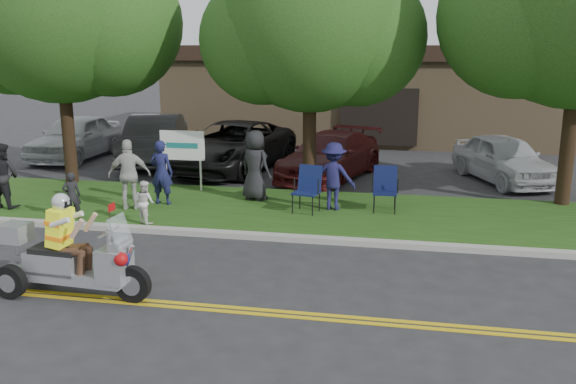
% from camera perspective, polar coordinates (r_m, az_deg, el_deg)
% --- Properties ---
extents(ground, '(120.00, 120.00, 0.00)m').
position_cam_1_polar(ground, '(10.24, -7.27, -9.52)').
color(ground, '#28282B').
rests_on(ground, ground).
extents(centerline_near, '(60.00, 0.10, 0.01)m').
position_cam_1_polar(centerline_near, '(9.74, -8.34, -10.78)').
color(centerline_near, gold).
rests_on(centerline_near, ground).
extents(centerline_far, '(60.00, 0.10, 0.01)m').
position_cam_1_polar(centerline_far, '(9.88, -8.03, -10.41)').
color(centerline_far, gold).
rests_on(centerline_far, ground).
extents(curb, '(60.00, 0.25, 0.12)m').
position_cam_1_polar(curb, '(12.97, -3.10, -4.12)').
color(curb, '#A8A89E').
rests_on(curb, ground).
extents(grass_verge, '(60.00, 4.00, 0.10)m').
position_cam_1_polar(grass_verge, '(14.98, -1.12, -1.69)').
color(grass_verge, '#1F4512').
rests_on(grass_verge, ground).
extents(commercial_building, '(18.00, 8.20, 4.00)m').
position_cam_1_polar(commercial_building, '(28.00, 8.92, 9.34)').
color(commercial_building, '#9E7F5B').
rests_on(commercial_building, ground).
extents(tree_left, '(6.62, 5.40, 7.78)m').
position_cam_1_polar(tree_left, '(18.58, -20.48, 15.38)').
color(tree_left, '#332114').
rests_on(tree_left, ground).
extents(tree_mid, '(5.88, 4.80, 7.05)m').
position_cam_1_polar(tree_mid, '(16.36, 2.31, 15.09)').
color(tree_mid, '#332114').
rests_on(tree_mid, ground).
extents(business_sign, '(1.25, 0.06, 1.75)m').
position_cam_1_polar(business_sign, '(16.85, -9.85, 4.01)').
color(business_sign, silver).
rests_on(business_sign, ground).
extents(trike_scooter, '(2.63, 0.90, 1.72)m').
position_cam_1_polar(trike_scooter, '(10.57, -19.90, -6.02)').
color(trike_scooter, black).
rests_on(trike_scooter, ground).
extents(lawn_chair_a, '(0.69, 0.71, 1.10)m').
position_cam_1_polar(lawn_chair_a, '(14.57, 1.90, 0.59)').
color(lawn_chair_a, black).
rests_on(lawn_chair_a, grass_verge).
extents(lawn_chair_b, '(0.58, 0.60, 1.07)m').
position_cam_1_polar(lawn_chair_b, '(14.82, 9.07, 0.58)').
color(lawn_chair_b, black).
rests_on(lawn_chair_b, grass_verge).
extents(spectator_adult_left, '(0.61, 0.42, 1.62)m').
position_cam_1_polar(spectator_adult_left, '(15.51, -11.75, 1.82)').
color(spectator_adult_left, '#1A1C49').
rests_on(spectator_adult_left, grass_verge).
extents(spectator_adult_mid, '(0.88, 0.74, 1.61)m').
position_cam_1_polar(spectator_adult_mid, '(16.42, -25.11, 1.43)').
color(spectator_adult_mid, black).
rests_on(spectator_adult_mid, grass_verge).
extents(spectator_adult_right, '(1.08, 0.71, 1.71)m').
position_cam_1_polar(spectator_adult_right, '(15.18, -14.62, 1.58)').
color(spectator_adult_right, '#BBBBB5').
rests_on(spectator_adult_right, grass_verge).
extents(spectator_chair_a, '(1.12, 0.72, 1.64)m').
position_cam_1_polar(spectator_chair_a, '(14.73, 4.30, 1.49)').
color(spectator_chair_a, '#1B1A49').
rests_on(spectator_chair_a, grass_verge).
extents(spectator_chair_b, '(1.04, 0.90, 1.80)m').
position_cam_1_polar(spectator_chair_b, '(15.63, -3.09, 2.52)').
color(spectator_chair_b, black).
rests_on(spectator_chair_b, grass_verge).
extents(child_left, '(0.48, 0.44, 1.09)m').
position_cam_1_polar(child_left, '(14.78, -19.58, -0.31)').
color(child_left, black).
rests_on(child_left, grass_verge).
extents(child_right, '(0.59, 0.56, 0.97)m').
position_cam_1_polar(child_right, '(13.98, -13.23, -0.91)').
color(child_right, white).
rests_on(child_right, grass_verge).
extents(parked_car_far_left, '(1.90, 4.63, 1.57)m').
position_cam_1_polar(parked_car_far_left, '(23.26, -19.27, 4.88)').
color(parked_car_far_left, '#B5B9BD').
rests_on(parked_car_far_left, ground).
extents(parked_car_left, '(2.78, 5.20, 1.63)m').
position_cam_1_polar(parked_car_left, '(21.68, -12.41, 4.81)').
color(parked_car_left, '#2E2E30').
rests_on(parked_car_left, ground).
extents(parked_car_mid, '(3.64, 6.04, 1.57)m').
position_cam_1_polar(parked_car_mid, '(20.02, -5.26, 4.28)').
color(parked_car_mid, black).
rests_on(parked_car_mid, ground).
extents(parked_car_right, '(3.27, 5.15, 1.39)m').
position_cam_1_polar(parked_car_right, '(18.79, 3.96, 3.42)').
color(parked_car_right, '#4C1112').
rests_on(parked_car_right, ground).
extents(parked_car_far_right, '(3.07, 4.50, 1.42)m').
position_cam_1_polar(parked_car_far_right, '(19.27, 19.55, 2.97)').
color(parked_car_far_right, '#B2B5BA').
rests_on(parked_car_far_right, ground).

